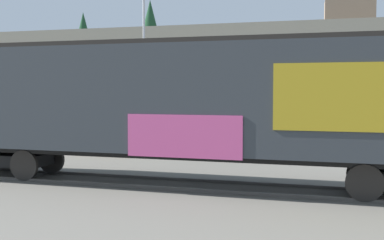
{
  "coord_description": "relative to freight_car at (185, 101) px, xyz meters",
  "views": [
    {
      "loc": [
        3.36,
        -13.84,
        2.72
      ],
      "look_at": [
        -1.2,
        0.81,
        1.81
      ],
      "focal_mm": 48.58,
      "sensor_mm": 36.0,
      "label": 1
    }
  ],
  "objects": [
    {
      "name": "track",
      "position": [
        0.33,
        0.0,
        -2.36
      ],
      "size": [
        60.01,
        2.84,
        0.08
      ],
      "color": "#4C4742",
      "rests_on": "ground_plane"
    },
    {
      "name": "freight_car",
      "position": [
        0.0,
        0.0,
        0.0
      ],
      "size": [
        17.61,
        2.86,
        4.16
      ],
      "color": "#33383D",
      "rests_on": "ground_plane"
    },
    {
      "name": "parked_car_tan",
      "position": [
        -5.44,
        6.19,
        -1.55
      ],
      "size": [
        4.35,
        2.27,
        1.64
      ],
      "color": "#9E8966",
      "rests_on": "ground_plane"
    },
    {
      "name": "hillside",
      "position": [
        1.25,
        65.25,
        3.02
      ],
      "size": [
        145.24,
        34.32,
        15.33
      ],
      "color": "gray",
      "rests_on": "ground_plane"
    },
    {
      "name": "flagpole",
      "position": [
        -6.04,
        10.86,
        3.94
      ],
      "size": [
        1.2,
        1.27,
        9.96
      ],
      "color": "silver",
      "rests_on": "ground_plane"
    },
    {
      "name": "ground_plane",
      "position": [
        1.15,
        0.0,
        -2.4
      ],
      "size": [
        260.0,
        260.0,
        0.0
      ],
      "primitive_type": "plane",
      "color": "slate"
    },
    {
      "name": "parked_car_black",
      "position": [
        0.09,
        6.7,
        -1.53
      ],
      "size": [
        4.9,
        2.17,
        1.71
      ],
      "color": "black",
      "rests_on": "ground_plane"
    }
  ]
}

